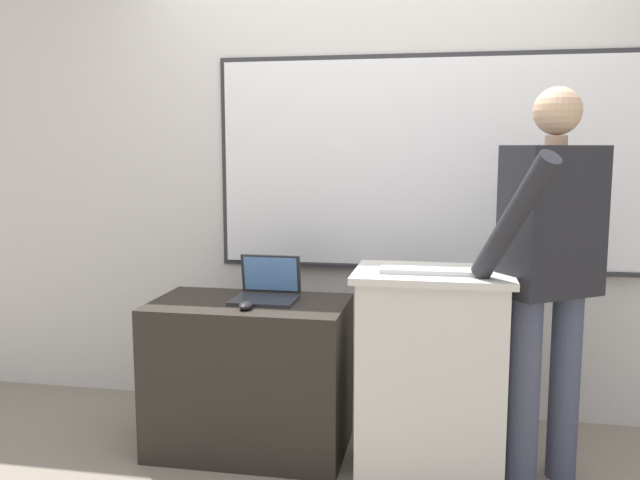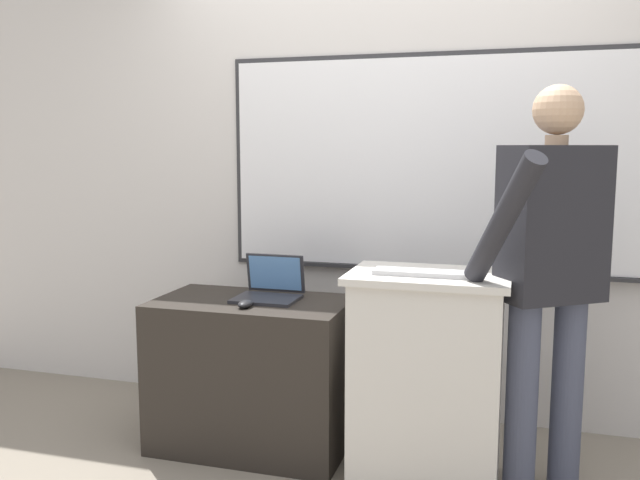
{
  "view_description": "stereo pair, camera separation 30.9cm",
  "coord_description": "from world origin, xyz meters",
  "px_view_note": "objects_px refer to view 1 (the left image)",
  "views": [
    {
      "loc": [
        0.39,
        -2.54,
        1.45
      ],
      "look_at": [
        -0.18,
        0.47,
        1.03
      ],
      "focal_mm": 38.0,
      "sensor_mm": 36.0,
      "label": 1
    },
    {
      "loc": [
        0.69,
        -2.47,
        1.45
      ],
      "look_at": [
        -0.18,
        0.47,
        1.03
      ],
      "focal_mm": 38.0,
      "sensor_mm": 36.0,
      "label": 2
    }
  ],
  "objects_px": {
    "side_desk": "(250,376)",
    "laptop": "(267,289)",
    "wireless_keyboard": "(431,271)",
    "person_presenter": "(551,261)",
    "computer_mouse_by_laptop": "(246,306)",
    "lectern_podium": "(431,375)"
  },
  "relations": [
    {
      "from": "side_desk",
      "to": "laptop",
      "type": "distance_m",
      "value": 0.43
    },
    {
      "from": "wireless_keyboard",
      "to": "side_desk",
      "type": "bearing_deg",
      "value": 167.32
    },
    {
      "from": "person_presenter",
      "to": "side_desk",
      "type": "bearing_deg",
      "value": 141.31
    },
    {
      "from": "side_desk",
      "to": "wireless_keyboard",
      "type": "relative_size",
      "value": 2.17
    },
    {
      "from": "computer_mouse_by_laptop",
      "to": "person_presenter",
      "type": "bearing_deg",
      "value": 2.5
    },
    {
      "from": "person_presenter",
      "to": "wireless_keyboard",
      "type": "height_order",
      "value": "person_presenter"
    },
    {
      "from": "side_desk",
      "to": "wireless_keyboard",
      "type": "height_order",
      "value": "wireless_keyboard"
    },
    {
      "from": "lectern_podium",
      "to": "person_presenter",
      "type": "relative_size",
      "value": 0.55
    },
    {
      "from": "side_desk",
      "to": "lectern_podium",
      "type": "bearing_deg",
      "value": -8.83
    },
    {
      "from": "side_desk",
      "to": "computer_mouse_by_laptop",
      "type": "bearing_deg",
      "value": -78.33
    },
    {
      "from": "side_desk",
      "to": "person_presenter",
      "type": "relative_size",
      "value": 0.54
    },
    {
      "from": "lectern_podium",
      "to": "computer_mouse_by_laptop",
      "type": "bearing_deg",
      "value": -178.94
    },
    {
      "from": "person_presenter",
      "to": "computer_mouse_by_laptop",
      "type": "bearing_deg",
      "value": 147.71
    },
    {
      "from": "laptop",
      "to": "computer_mouse_by_laptop",
      "type": "height_order",
      "value": "laptop"
    },
    {
      "from": "lectern_podium",
      "to": "wireless_keyboard",
      "type": "xyz_separation_m",
      "value": [
        -0.01,
        -0.06,
        0.47
      ]
    },
    {
      "from": "wireless_keyboard",
      "to": "lectern_podium",
      "type": "bearing_deg",
      "value": 81.98
    },
    {
      "from": "person_presenter",
      "to": "laptop",
      "type": "height_order",
      "value": "person_presenter"
    },
    {
      "from": "laptop",
      "to": "wireless_keyboard",
      "type": "xyz_separation_m",
      "value": [
        0.78,
        -0.26,
        0.16
      ]
    },
    {
      "from": "person_presenter",
      "to": "lectern_podium",
      "type": "bearing_deg",
      "value": 150.17
    },
    {
      "from": "person_presenter",
      "to": "computer_mouse_by_laptop",
      "type": "relative_size",
      "value": 16.99
    },
    {
      "from": "side_desk",
      "to": "computer_mouse_by_laptop",
      "type": "relative_size",
      "value": 9.25
    },
    {
      "from": "computer_mouse_by_laptop",
      "to": "lectern_podium",
      "type": "bearing_deg",
      "value": 1.06
    }
  ]
}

